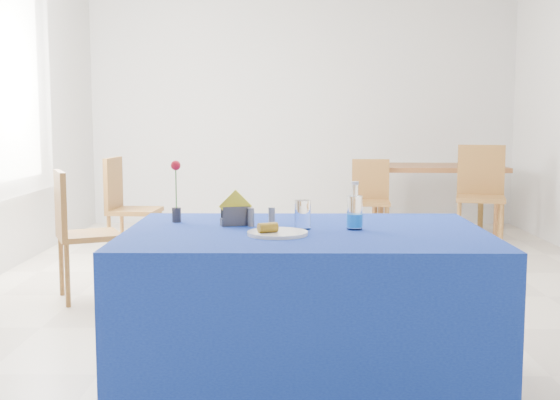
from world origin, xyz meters
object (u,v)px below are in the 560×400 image
at_px(plate, 277,233).
at_px(blue_table, 305,313).
at_px(water_bottle, 355,214).
at_px(chair_bg_right, 481,189).
at_px(chair_bg_left, 371,195).
at_px(chair_win_a, 76,226).
at_px(oak_table, 434,172).
at_px(chair_win_b, 125,202).

relative_size(plate, blue_table, 0.16).
height_order(water_bottle, chair_bg_right, chair_bg_right).
relative_size(water_bottle, chair_bg_left, 0.25).
bearing_deg(chair_win_a, oak_table, -71.13).
bearing_deg(chair_bg_left, blue_table, -95.82).
xyz_separation_m(water_bottle, chair_bg_right, (1.57, 3.66, -0.25)).
xyz_separation_m(plate, chair_bg_left, (0.89, 4.11, -0.28)).
xyz_separation_m(blue_table, chair_bg_right, (1.79, 3.68, 0.20)).
relative_size(water_bottle, oak_table, 0.15).
relative_size(plate, chair_win_b, 0.28).
relative_size(water_bottle, chair_win_b, 0.23).
bearing_deg(chair_bg_left, chair_win_b, -150.93).
distance_m(plate, chair_bg_right, 4.28).
xyz_separation_m(plate, water_bottle, (0.34, 0.16, 0.06)).
distance_m(oak_table, chair_bg_right, 0.89).
xyz_separation_m(chair_bg_left, chair_win_a, (-2.30, -2.29, 0.03)).
height_order(oak_table, chair_win_a, chair_win_a).
bearing_deg(chair_bg_right, oak_table, 122.85).
xyz_separation_m(water_bottle, chair_win_b, (-1.71, 2.94, -0.30)).
bearing_deg(chair_bg_right, chair_win_b, -153.36).
bearing_deg(water_bottle, plate, -155.07).
height_order(water_bottle, oak_table, water_bottle).
relative_size(water_bottle, chair_bg_right, 0.21).
bearing_deg(chair_win_a, chair_win_b, -26.03).
distance_m(chair_bg_left, chair_win_a, 3.25).
height_order(oak_table, chair_bg_left, chair_bg_left).
xyz_separation_m(water_bottle, oak_table, (1.29, 4.50, -0.15)).
bearing_deg(plate, water_bottle, 24.93).
relative_size(blue_table, chair_bg_left, 1.89).
xyz_separation_m(chair_bg_right, chair_win_a, (-3.33, -2.01, -0.06)).
bearing_deg(chair_win_a, chair_bg_left, -69.24).
bearing_deg(chair_bg_right, blue_table, -101.65).
bearing_deg(oak_table, chair_bg_left, -143.56).
height_order(blue_table, oak_table, blue_table).
distance_m(chair_bg_left, chair_bg_right, 1.07).
bearing_deg(chair_bg_right, chair_bg_left, 178.73).
height_order(oak_table, chair_bg_right, chair_bg_right).
distance_m(oak_table, chair_win_a, 4.17).
xyz_separation_m(plate, chair_win_b, (-1.37, 3.10, -0.24)).
height_order(plate, chair_win_a, chair_win_a).
xyz_separation_m(plate, chair_win_a, (-1.41, 1.81, -0.25)).
relative_size(oak_table, chair_win_b, 1.59).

